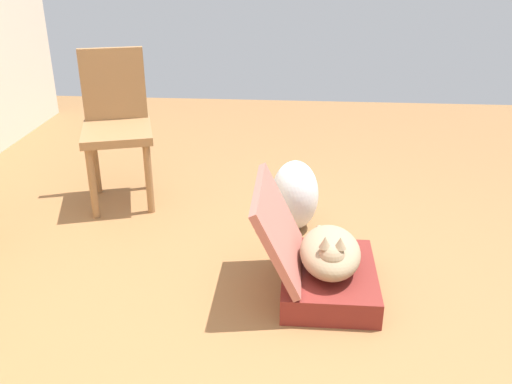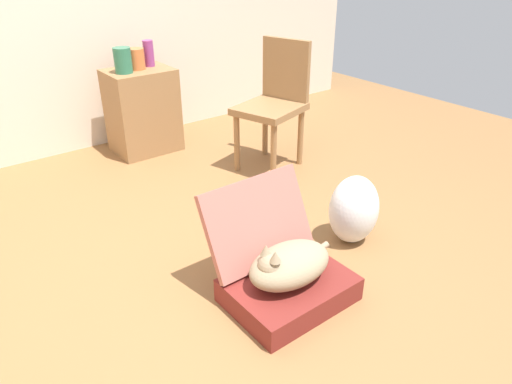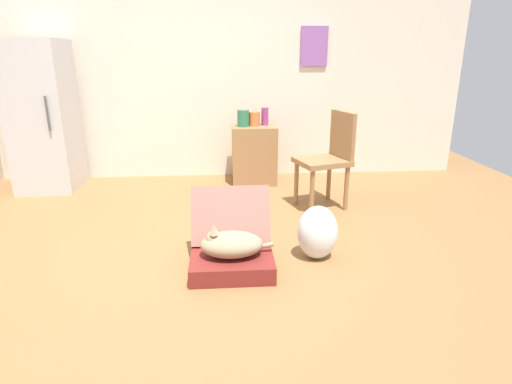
{
  "view_description": "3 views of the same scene",
  "coord_description": "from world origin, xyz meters",
  "px_view_note": "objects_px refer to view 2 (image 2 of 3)",
  "views": [
    {
      "loc": [
        -1.94,
        -0.15,
        1.52
      ],
      "look_at": [
        0.54,
        0.04,
        0.41
      ],
      "focal_mm": 39.15,
      "sensor_mm": 36.0,
      "label": 1
    },
    {
      "loc": [
        -0.91,
        -1.65,
        1.56
      ],
      "look_at": [
        0.47,
        0.12,
        0.37
      ],
      "focal_mm": 33.3,
      "sensor_mm": 36.0,
      "label": 2
    },
    {
      "loc": [
        0.29,
        -3.0,
        1.47
      ],
      "look_at": [
        0.53,
        0.18,
        0.42
      ],
      "focal_mm": 29.85,
      "sensor_mm": 36.0,
      "label": 3
    }
  ],
  "objects_px": {
    "plastic_bag_white": "(354,210)",
    "vase_short": "(149,53)",
    "suitcase_base": "(289,289)",
    "cat": "(288,264)",
    "vase_round": "(136,59)",
    "vase_tall": "(123,60)",
    "side_table": "(143,111)",
    "chair": "(275,101)"
  },
  "relations": [
    {
      "from": "side_table",
      "to": "vase_round",
      "type": "height_order",
      "value": "vase_round"
    },
    {
      "from": "cat",
      "to": "side_table",
      "type": "height_order",
      "value": "side_table"
    },
    {
      "from": "vase_tall",
      "to": "vase_short",
      "type": "bearing_deg",
      "value": 18.01
    },
    {
      "from": "cat",
      "to": "vase_tall",
      "type": "distance_m",
      "value": 2.21
    },
    {
      "from": "chair",
      "to": "cat",
      "type": "bearing_deg",
      "value": -54.29
    },
    {
      "from": "cat",
      "to": "vase_round",
      "type": "height_order",
      "value": "vase_round"
    },
    {
      "from": "chair",
      "to": "vase_tall",
      "type": "bearing_deg",
      "value": -153.5
    },
    {
      "from": "vase_tall",
      "to": "vase_short",
      "type": "relative_size",
      "value": 0.94
    },
    {
      "from": "plastic_bag_white",
      "to": "suitcase_base",
      "type": "bearing_deg",
      "value": -164.76
    },
    {
      "from": "plastic_bag_white",
      "to": "side_table",
      "type": "bearing_deg",
      "value": 99.39
    },
    {
      "from": "cat",
      "to": "vase_round",
      "type": "bearing_deg",
      "value": 81.67
    },
    {
      "from": "cat",
      "to": "plastic_bag_white",
      "type": "bearing_deg",
      "value": 15.01
    },
    {
      "from": "suitcase_base",
      "to": "chair",
      "type": "xyz_separation_m",
      "value": [
        0.98,
        1.29,
        0.45
      ]
    },
    {
      "from": "vase_tall",
      "to": "side_table",
      "type": "bearing_deg",
      "value": 16.12
    },
    {
      "from": "suitcase_base",
      "to": "plastic_bag_white",
      "type": "bearing_deg",
      "value": 15.24
    },
    {
      "from": "chair",
      "to": "vase_short",
      "type": "bearing_deg",
      "value": -166.55
    },
    {
      "from": "suitcase_base",
      "to": "vase_round",
      "type": "relative_size",
      "value": 3.64
    },
    {
      "from": "suitcase_base",
      "to": "vase_short",
      "type": "relative_size",
      "value": 2.89
    },
    {
      "from": "side_table",
      "to": "vase_short",
      "type": "height_order",
      "value": "vase_short"
    },
    {
      "from": "vase_tall",
      "to": "plastic_bag_white",
      "type": "bearing_deg",
      "value": -76.86
    },
    {
      "from": "cat",
      "to": "chair",
      "type": "xyz_separation_m",
      "value": [
        0.99,
        1.29,
        0.3
      ]
    },
    {
      "from": "suitcase_base",
      "to": "vase_round",
      "type": "distance_m",
      "value": 2.3
    },
    {
      "from": "cat",
      "to": "vase_round",
      "type": "xyz_separation_m",
      "value": [
        0.32,
        2.18,
        0.54
      ]
    },
    {
      "from": "plastic_bag_white",
      "to": "chair",
      "type": "bearing_deg",
      "value": 73.14
    },
    {
      "from": "suitcase_base",
      "to": "cat",
      "type": "xyz_separation_m",
      "value": [
        -0.01,
        0.0,
        0.15
      ]
    },
    {
      "from": "suitcase_base",
      "to": "chair",
      "type": "distance_m",
      "value": 1.68
    },
    {
      "from": "suitcase_base",
      "to": "vase_round",
      "type": "xyz_separation_m",
      "value": [
        0.31,
        2.18,
        0.69
      ]
    },
    {
      "from": "plastic_bag_white",
      "to": "vase_short",
      "type": "xyz_separation_m",
      "value": [
        -0.2,
        2.04,
        0.57
      ]
    },
    {
      "from": "plastic_bag_white",
      "to": "vase_short",
      "type": "height_order",
      "value": "vase_short"
    },
    {
      "from": "suitcase_base",
      "to": "side_table",
      "type": "bearing_deg",
      "value": 81.86
    },
    {
      "from": "suitcase_base",
      "to": "plastic_bag_white",
      "type": "distance_m",
      "value": 0.68
    },
    {
      "from": "suitcase_base",
      "to": "plastic_bag_white",
      "type": "xyz_separation_m",
      "value": [
        0.64,
        0.17,
        0.14
      ]
    },
    {
      "from": "suitcase_base",
      "to": "cat",
      "type": "relative_size",
      "value": 1.13
    },
    {
      "from": "chair",
      "to": "plastic_bag_white",
      "type": "bearing_deg",
      "value": -33.73
    },
    {
      "from": "plastic_bag_white",
      "to": "chair",
      "type": "xyz_separation_m",
      "value": [
        0.34,
        1.12,
        0.31
      ]
    },
    {
      "from": "cat",
      "to": "side_table",
      "type": "bearing_deg",
      "value": 81.63
    },
    {
      "from": "vase_round",
      "to": "chair",
      "type": "distance_m",
      "value": 1.14
    },
    {
      "from": "vase_round",
      "to": "chair",
      "type": "height_order",
      "value": "chair"
    },
    {
      "from": "suitcase_base",
      "to": "vase_round",
      "type": "height_order",
      "value": "vase_round"
    },
    {
      "from": "vase_tall",
      "to": "vase_round",
      "type": "bearing_deg",
      "value": 19.86
    },
    {
      "from": "cat",
      "to": "chair",
      "type": "bearing_deg",
      "value": 52.59
    },
    {
      "from": "cat",
      "to": "side_table",
      "type": "xyz_separation_m",
      "value": [
        0.32,
        2.17,
        0.12
      ]
    }
  ]
}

